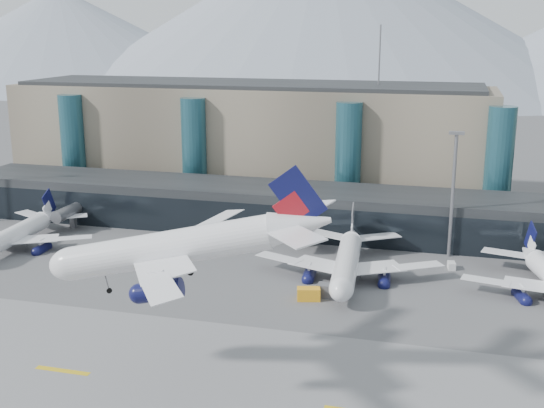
{
  "coord_description": "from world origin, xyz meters",
  "views": [
    {
      "loc": [
        28.93,
        -88.69,
        45.04
      ],
      "look_at": [
        -3.05,
        32.0,
        12.8
      ],
      "focal_mm": 45.0,
      "sensor_mm": 36.0,
      "label": 1
    }
  ],
  "objects_px": {
    "veh_b": "(218,238)",
    "veh_h": "(309,294)",
    "jet_parked_left": "(22,226)",
    "lightmast_mid": "(453,187)",
    "veh_c": "(329,291)",
    "hero_jet": "(196,237)",
    "veh_g": "(451,266)",
    "veh_a": "(104,262)",
    "jet_parked_mid": "(348,251)"
  },
  "relations": [
    {
      "from": "veh_b",
      "to": "veh_h",
      "type": "relative_size",
      "value": 0.69
    },
    {
      "from": "jet_parked_left",
      "to": "veh_b",
      "type": "height_order",
      "value": "jet_parked_left"
    },
    {
      "from": "lightmast_mid",
      "to": "jet_parked_left",
      "type": "bearing_deg",
      "value": -169.98
    },
    {
      "from": "jet_parked_left",
      "to": "veh_c",
      "type": "xyz_separation_m",
      "value": [
        68.8,
        -12.14,
        -2.97
      ]
    },
    {
      "from": "hero_jet",
      "to": "veh_c",
      "type": "bearing_deg",
      "value": 64.63
    },
    {
      "from": "veh_c",
      "to": "veh_g",
      "type": "height_order",
      "value": "veh_c"
    },
    {
      "from": "veh_c",
      "to": "veh_g",
      "type": "xyz_separation_m",
      "value": [
        20.3,
        20.1,
        -0.47
      ]
    },
    {
      "from": "veh_a",
      "to": "veh_b",
      "type": "height_order",
      "value": "veh_a"
    },
    {
      "from": "jet_parked_left",
      "to": "hero_jet",
      "type": "bearing_deg",
      "value": -131.38
    },
    {
      "from": "veh_a",
      "to": "veh_h",
      "type": "relative_size",
      "value": 0.87
    },
    {
      "from": "lightmast_mid",
      "to": "veh_g",
      "type": "distance_m",
      "value": 15.75
    },
    {
      "from": "veh_a",
      "to": "veh_h",
      "type": "height_order",
      "value": "veh_h"
    },
    {
      "from": "hero_jet",
      "to": "veh_c",
      "type": "height_order",
      "value": "hero_jet"
    },
    {
      "from": "lightmast_mid",
      "to": "jet_parked_mid",
      "type": "relative_size",
      "value": 0.69
    },
    {
      "from": "veh_g",
      "to": "jet_parked_left",
      "type": "bearing_deg",
      "value": -93.89
    },
    {
      "from": "veh_g",
      "to": "veh_h",
      "type": "bearing_deg",
      "value": -55.46
    },
    {
      "from": "veh_g",
      "to": "veh_c",
      "type": "bearing_deg",
      "value": -54.28
    },
    {
      "from": "veh_h",
      "to": "veh_g",
      "type": "bearing_deg",
      "value": 29.38
    },
    {
      "from": "jet_parked_left",
      "to": "veh_b",
      "type": "distance_m",
      "value": 41.91
    },
    {
      "from": "hero_jet",
      "to": "jet_parked_left",
      "type": "xyz_separation_m",
      "value": [
        -57.66,
        45.55,
        -15.95
      ]
    },
    {
      "from": "veh_h",
      "to": "lightmast_mid",
      "type": "bearing_deg",
      "value": 38.53
    },
    {
      "from": "hero_jet",
      "to": "veh_a",
      "type": "relative_size",
      "value": 11.26
    },
    {
      "from": "jet_parked_mid",
      "to": "veh_c",
      "type": "bearing_deg",
      "value": 169.02
    },
    {
      "from": "jet_parked_left",
      "to": "jet_parked_mid",
      "type": "xyz_separation_m",
      "value": [
        70.11,
        0.13,
        0.41
      ]
    },
    {
      "from": "jet_parked_mid",
      "to": "veh_b",
      "type": "distance_m",
      "value": 33.1
    },
    {
      "from": "lightmast_mid",
      "to": "jet_parked_left",
      "type": "distance_m",
      "value": 90.43
    },
    {
      "from": "jet_parked_mid",
      "to": "veh_a",
      "type": "height_order",
      "value": "jet_parked_mid"
    },
    {
      "from": "lightmast_mid",
      "to": "veh_c",
      "type": "xyz_separation_m",
      "value": [
        -19.67,
        -27.77,
        -13.28
      ]
    },
    {
      "from": "jet_parked_left",
      "to": "veh_h",
      "type": "xyz_separation_m",
      "value": [
        65.6,
        -14.37,
        -3.03
      ]
    },
    {
      "from": "jet_parked_left",
      "to": "veh_g",
      "type": "xyz_separation_m",
      "value": [
        89.1,
        7.96,
        -3.44
      ]
    },
    {
      "from": "veh_c",
      "to": "veh_g",
      "type": "relative_size",
      "value": 1.77
    },
    {
      "from": "jet_parked_mid",
      "to": "veh_g",
      "type": "xyz_separation_m",
      "value": [
        18.99,
        7.83,
        -3.85
      ]
    },
    {
      "from": "jet_parked_mid",
      "to": "veh_b",
      "type": "relative_size",
      "value": 13.6
    },
    {
      "from": "veh_b",
      "to": "veh_h",
      "type": "xyz_separation_m",
      "value": [
        25.84,
        -27.18,
        0.3
      ]
    },
    {
      "from": "lightmast_mid",
      "to": "veh_c",
      "type": "distance_m",
      "value": 36.53
    },
    {
      "from": "jet_parked_left",
      "to": "veh_b",
      "type": "relative_size",
      "value": 12.41
    },
    {
      "from": "veh_b",
      "to": "veh_c",
      "type": "height_order",
      "value": "veh_c"
    },
    {
      "from": "jet_parked_mid",
      "to": "veh_a",
      "type": "bearing_deg",
      "value": 95.48
    },
    {
      "from": "lightmast_mid",
      "to": "jet_parked_mid",
      "type": "xyz_separation_m",
      "value": [
        -18.36,
        -15.5,
        -9.9
      ]
    },
    {
      "from": "hero_jet",
      "to": "veh_g",
      "type": "xyz_separation_m",
      "value": [
        31.44,
        53.51,
        -19.39
      ]
    },
    {
      "from": "lightmast_mid",
      "to": "veh_h",
      "type": "xyz_separation_m",
      "value": [
        -22.87,
        -30.0,
        -13.34
      ]
    },
    {
      "from": "jet_parked_left",
      "to": "veh_a",
      "type": "xyz_separation_m",
      "value": [
        23.76,
        -8.33,
        -3.16
      ]
    },
    {
      "from": "lightmast_mid",
      "to": "hero_jet",
      "type": "xyz_separation_m",
      "value": [
        -30.81,
        -61.18,
        5.64
      ]
    },
    {
      "from": "veh_g",
      "to": "veh_a",
      "type": "bearing_deg",
      "value": -85.0
    },
    {
      "from": "lightmast_mid",
      "to": "veh_g",
      "type": "height_order",
      "value": "lightmast_mid"
    },
    {
      "from": "veh_g",
      "to": "veh_b",
      "type": "bearing_deg",
      "value": -104.61
    },
    {
      "from": "jet_parked_mid",
      "to": "veh_a",
      "type": "distance_m",
      "value": 47.25
    },
    {
      "from": "hero_jet",
      "to": "veh_b",
      "type": "relative_size",
      "value": 14.08
    },
    {
      "from": "hero_jet",
      "to": "jet_parked_mid",
      "type": "relative_size",
      "value": 1.04
    },
    {
      "from": "veh_b",
      "to": "veh_g",
      "type": "xyz_separation_m",
      "value": [
        49.34,
        -4.85,
        -0.11
      ]
    }
  ]
}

